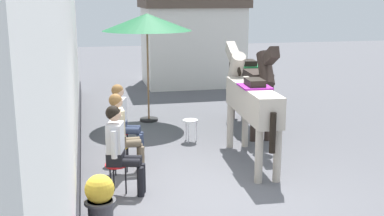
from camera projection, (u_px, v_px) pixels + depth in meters
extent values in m
plane|color=#56565B|center=(192.00, 136.00, 10.56)|extent=(40.00, 40.00, 0.00)
cube|color=white|center=(64.00, 73.00, 8.21)|extent=(0.30, 14.00, 3.40)
cube|color=black|center=(71.00, 158.00, 8.56)|extent=(0.34, 14.00, 0.36)
cube|color=silver|center=(192.00, 46.00, 16.56)|extent=(3.20, 2.40, 2.60)
cylinder|color=red|center=(116.00, 165.00, 7.37)|extent=(0.34, 0.34, 0.03)
cylinder|color=black|center=(126.00, 180.00, 7.42)|extent=(0.02, 0.02, 0.45)
cylinder|color=black|center=(114.00, 177.00, 7.55)|extent=(0.02, 0.02, 0.45)
cylinder|color=black|center=(111.00, 183.00, 7.31)|extent=(0.02, 0.02, 0.45)
cube|color=black|center=(116.00, 158.00, 7.35)|extent=(0.31, 0.37, 0.20)
cube|color=silver|center=(115.00, 137.00, 7.28)|extent=(0.30, 0.39, 0.44)
sphere|color=tan|center=(114.00, 115.00, 7.20)|extent=(0.20, 0.20, 0.20)
sphere|color=black|center=(113.00, 113.00, 7.19)|extent=(0.22, 0.22, 0.22)
cylinder|color=black|center=(129.00, 159.00, 7.43)|extent=(0.40, 0.22, 0.13)
cylinder|color=black|center=(142.00, 178.00, 7.49)|extent=(0.11, 0.11, 0.46)
cylinder|color=black|center=(128.00, 163.00, 7.27)|extent=(0.40, 0.22, 0.13)
cylinder|color=black|center=(141.00, 182.00, 7.33)|extent=(0.11, 0.11, 0.46)
cylinder|color=silver|center=(119.00, 137.00, 7.48)|extent=(0.09, 0.09, 0.42)
cylinder|color=silver|center=(114.00, 145.00, 7.09)|extent=(0.09, 0.09, 0.42)
cylinder|color=gold|center=(118.00, 147.00, 8.26)|extent=(0.34, 0.34, 0.03)
cylinder|color=black|center=(127.00, 159.00, 8.35)|extent=(0.02, 0.02, 0.45)
cylinder|color=black|center=(114.00, 158.00, 8.41)|extent=(0.02, 0.02, 0.45)
cylinder|color=black|center=(115.00, 163.00, 8.18)|extent=(0.02, 0.02, 0.45)
cube|color=brown|center=(118.00, 140.00, 8.23)|extent=(0.26, 0.33, 0.20)
cube|color=beige|center=(117.00, 122.00, 8.16)|extent=(0.24, 0.35, 0.44)
sphere|color=tan|center=(117.00, 102.00, 8.08)|extent=(0.20, 0.20, 0.20)
sphere|color=olive|center=(115.00, 100.00, 8.07)|extent=(0.22, 0.22, 0.22)
cylinder|color=brown|center=(129.00, 141.00, 8.37)|extent=(0.39, 0.15, 0.13)
cylinder|color=brown|center=(140.00, 157.00, 8.48)|extent=(0.11, 0.11, 0.46)
cylinder|color=brown|center=(130.00, 144.00, 8.22)|extent=(0.39, 0.15, 0.13)
cylinder|color=brown|center=(141.00, 159.00, 8.33)|extent=(0.11, 0.11, 0.46)
cylinder|color=beige|center=(117.00, 122.00, 8.37)|extent=(0.09, 0.09, 0.42)
cylinder|color=beige|center=(120.00, 128.00, 7.99)|extent=(0.09, 0.09, 0.42)
cylinder|color=red|center=(120.00, 133.00, 9.11)|extent=(0.34, 0.34, 0.03)
cylinder|color=black|center=(128.00, 145.00, 9.15)|extent=(0.02, 0.02, 0.45)
cylinder|color=black|center=(118.00, 143.00, 9.28)|extent=(0.02, 0.02, 0.45)
cylinder|color=black|center=(115.00, 147.00, 9.05)|extent=(0.02, 0.02, 0.45)
cube|color=#2D3851|center=(120.00, 127.00, 9.08)|extent=(0.32, 0.37, 0.20)
cube|color=silver|center=(119.00, 110.00, 9.01)|extent=(0.30, 0.39, 0.44)
sphere|color=tan|center=(118.00, 92.00, 8.93)|extent=(0.20, 0.20, 0.20)
sphere|color=olive|center=(117.00, 90.00, 8.93)|extent=(0.22, 0.22, 0.22)
cylinder|color=#2D3851|center=(131.00, 128.00, 9.16)|extent=(0.40, 0.23, 0.13)
cylinder|color=#2D3851|center=(141.00, 144.00, 9.22)|extent=(0.11, 0.11, 0.46)
cylinder|color=#2D3851|center=(129.00, 131.00, 9.01)|extent=(0.40, 0.23, 0.13)
cylinder|color=#2D3851|center=(140.00, 146.00, 9.06)|extent=(0.11, 0.11, 0.46)
cylinder|color=silver|center=(122.00, 110.00, 9.21)|extent=(0.09, 0.09, 0.42)
cylinder|color=silver|center=(118.00, 115.00, 8.83)|extent=(0.09, 0.09, 0.42)
cube|color=#B2A899|center=(253.00, 101.00, 8.60)|extent=(0.56, 2.22, 0.52)
cylinder|color=#B2A899|center=(230.00, 125.00, 9.68)|extent=(0.13, 0.13, 0.90)
cylinder|color=#B2A899|center=(245.00, 125.00, 9.73)|extent=(0.13, 0.13, 0.90)
cylinder|color=#B2A899|center=(259.00, 156.00, 7.82)|extent=(0.13, 0.13, 0.90)
cylinder|color=#B2A899|center=(277.00, 155.00, 7.86)|extent=(0.13, 0.13, 0.90)
cylinder|color=#B2A899|center=(236.00, 69.00, 9.67)|extent=(0.31, 0.65, 0.73)
cube|color=#B2A899|center=(232.00, 52.00, 9.93)|extent=(0.21, 0.54, 0.40)
cube|color=black|center=(236.00, 62.00, 9.62)|extent=(0.07, 0.63, 0.48)
cylinder|color=black|center=(273.00, 133.00, 7.57)|extent=(0.11, 0.11, 0.65)
cube|color=#8C1E8C|center=(255.00, 86.00, 8.45)|extent=(0.53, 0.63, 0.03)
cube|color=black|center=(255.00, 82.00, 8.43)|extent=(0.30, 0.45, 0.12)
cube|color=#2D231E|center=(249.00, 79.00, 10.91)|extent=(0.60, 2.23, 0.52)
cylinder|color=#2D231E|center=(268.00, 120.00, 10.15)|extent=(0.13, 0.13, 0.90)
cylinder|color=#2D231E|center=(253.00, 120.00, 10.10)|extent=(0.13, 0.13, 0.90)
cylinder|color=#2D231E|center=(245.00, 100.00, 12.02)|extent=(0.13, 0.13, 0.90)
cylinder|color=#2D231E|center=(232.00, 101.00, 11.97)|extent=(0.13, 0.13, 0.90)
cylinder|color=#2D231E|center=(266.00, 69.00, 9.66)|extent=(0.32, 0.65, 0.73)
cube|color=#2D231E|center=(271.00, 56.00, 9.27)|extent=(0.22, 0.54, 0.40)
cube|color=black|center=(265.00, 62.00, 9.65)|extent=(0.09, 0.63, 0.48)
cylinder|color=black|center=(237.00, 82.00, 12.07)|extent=(0.11, 0.11, 0.65)
cube|color=#197238|center=(249.00, 66.00, 10.94)|extent=(0.54, 0.63, 0.03)
cube|color=black|center=(249.00, 63.00, 10.93)|extent=(0.31, 0.46, 0.12)
cylinder|color=#4C4C51|center=(101.00, 210.00, 6.58)|extent=(0.34, 0.34, 0.28)
cylinder|color=#4C4C51|center=(100.00, 202.00, 6.55)|extent=(0.43, 0.43, 0.04)
sphere|color=gold|center=(100.00, 189.00, 6.51)|extent=(0.40, 0.40, 0.40)
cylinder|color=black|center=(149.00, 120.00, 11.84)|extent=(0.44, 0.44, 0.06)
cylinder|color=olive|center=(148.00, 76.00, 11.60)|extent=(0.04, 0.04, 2.20)
cone|color=#1E6638|center=(147.00, 22.00, 11.31)|extent=(2.10, 2.10, 0.40)
cylinder|color=white|center=(190.00, 121.00, 10.09)|extent=(0.32, 0.32, 0.03)
cylinder|color=silver|center=(196.00, 131.00, 10.17)|extent=(0.02, 0.02, 0.43)
cylinder|color=silver|center=(186.00, 130.00, 10.23)|extent=(0.02, 0.02, 0.43)
cylinder|color=silver|center=(188.00, 133.00, 10.02)|extent=(0.02, 0.02, 0.43)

